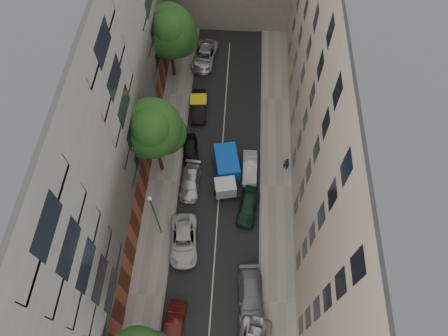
# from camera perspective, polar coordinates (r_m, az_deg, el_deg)

# --- Properties ---
(ground) EXTENTS (120.00, 120.00, 0.00)m
(ground) POSITION_cam_1_polar(r_m,az_deg,el_deg) (39.02, -0.61, -2.29)
(ground) COLOR #4C4C49
(ground) RESTS_ON ground
(road_surface) EXTENTS (8.00, 44.00, 0.02)m
(road_surface) POSITION_cam_1_polar(r_m,az_deg,el_deg) (39.02, -0.61, -2.28)
(road_surface) COLOR black
(road_surface) RESTS_ON ground
(sidewalk_left) EXTENTS (3.00, 44.00, 0.15)m
(sidewalk_left) POSITION_cam_1_polar(r_m,az_deg,el_deg) (39.55, -8.59, -1.82)
(sidewalk_left) COLOR gray
(sidewalk_left) RESTS_ON ground
(sidewalk_right) EXTENTS (3.00, 44.00, 0.15)m
(sidewalk_right) POSITION_cam_1_polar(r_m,az_deg,el_deg) (39.14, 7.46, -2.62)
(sidewalk_right) COLOR gray
(sidewalk_right) RESTS_ON ground
(building_left) EXTENTS (8.00, 44.00, 20.00)m
(building_left) POSITION_cam_1_polar(r_m,az_deg,el_deg) (33.01, -20.36, 7.11)
(building_left) COLOR #484643
(building_left) RESTS_ON ground
(building_right) EXTENTS (8.00, 44.00, 20.00)m
(building_right) POSITION_cam_1_polar(r_m,az_deg,el_deg) (32.02, 19.36, 5.40)
(building_right) COLOR #C2AE97
(building_right) RESTS_ON ground
(tarp_truck) EXTENTS (2.99, 5.52, 2.39)m
(tarp_truck) POSITION_cam_1_polar(r_m,az_deg,el_deg) (38.25, 0.35, -0.33)
(tarp_truck) COLOR black
(tarp_truck) RESTS_ON ground
(car_left_1) EXTENTS (1.78, 4.08, 1.30)m
(car_left_1) POSITION_cam_1_polar(r_m,az_deg,el_deg) (34.31, -7.14, -21.52)
(car_left_1) COLOR #4E130F
(car_left_1) RESTS_ON ground
(car_left_2) EXTENTS (2.83, 5.28, 1.41)m
(car_left_2) POSITION_cam_1_polar(r_m,az_deg,el_deg) (36.03, -5.77, -10.30)
(car_left_2) COLOR silver
(car_left_2) RESTS_ON ground
(car_left_3) EXTENTS (1.99, 4.45, 1.27)m
(car_left_3) POSITION_cam_1_polar(r_m,az_deg,el_deg) (38.54, -4.80, -2.00)
(car_left_3) COLOR #B7B6BB
(car_left_3) RESTS_ON ground
(car_left_4) EXTENTS (2.15, 4.01, 1.30)m
(car_left_4) POSITION_cam_1_polar(r_m,az_deg,el_deg) (40.45, -4.83, 2.61)
(car_left_4) COLOR black
(car_left_4) RESTS_ON ground
(car_left_5) EXTENTS (1.86, 4.54, 1.46)m
(car_left_5) POSITION_cam_1_polar(r_m,az_deg,el_deg) (43.63, -3.59, 8.80)
(car_left_5) COLOR black
(car_left_5) RESTS_ON ground
(car_left_6) EXTENTS (3.14, 5.65, 1.49)m
(car_left_6) POSITION_cam_1_polar(r_m,az_deg,el_deg) (48.78, -2.77, 15.71)
(car_left_6) COLOR silver
(car_left_6) RESTS_ON ground
(car_right_1) EXTENTS (2.47, 5.25, 1.48)m
(car_right_1) POSITION_cam_1_polar(r_m,az_deg,el_deg) (34.50, 3.89, -17.91)
(car_right_1) COLOR slate
(car_right_1) RESTS_ON ground
(car_right_2) EXTENTS (2.34, 4.41, 1.43)m
(car_right_2) POSITION_cam_1_polar(r_m,az_deg,el_deg) (37.21, 3.46, -5.49)
(car_right_2) COLOR black
(car_right_2) RESTS_ON ground
(car_right_3) EXTENTS (1.39, 3.96, 1.30)m
(car_right_3) POSITION_cam_1_polar(r_m,az_deg,el_deg) (39.25, 3.70, 0.01)
(car_right_3) COLOR silver
(car_right_3) RESTS_ON ground
(tree_mid) EXTENTS (5.52, 5.28, 9.67)m
(tree_mid) POSITION_cam_1_polar(r_m,az_deg,el_deg) (34.71, -10.11, 5.28)
(tree_mid) COLOR #382619
(tree_mid) RESTS_ON sidewalk_left
(tree_far) EXTENTS (5.93, 5.75, 9.22)m
(tree_far) POSITION_cam_1_polar(r_m,az_deg,el_deg) (43.56, -7.85, 18.51)
(tree_far) COLOR #382619
(tree_far) RESTS_ON sidewalk_left
(lamp_post) EXTENTS (0.36, 0.36, 7.02)m
(lamp_post) POSITION_cam_1_polar(r_m,az_deg,el_deg) (33.30, -9.92, -6.28)
(lamp_post) COLOR #1B6135
(lamp_post) RESTS_ON sidewalk_left
(pedestrian) EXTENTS (0.74, 0.63, 1.72)m
(pedestrian) POSITION_cam_1_polar(r_m,az_deg,el_deg) (39.47, 8.88, 0.60)
(pedestrian) COLOR black
(pedestrian) RESTS_ON sidewalk_right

